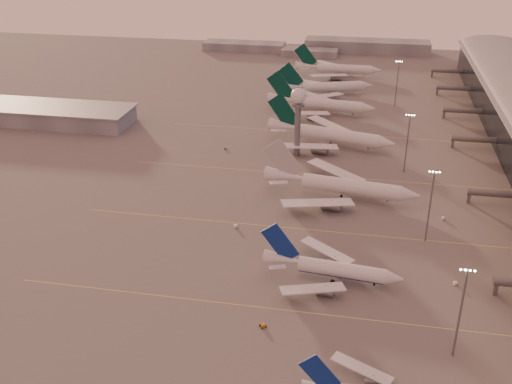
# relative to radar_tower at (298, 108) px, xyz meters

# --- Properties ---
(ground) EXTENTS (700.00, 700.00, 0.00)m
(ground) POSITION_rel_radar_tower_xyz_m (-5.00, -120.00, -20.95)
(ground) COLOR #605D5D
(ground) RESTS_ON ground
(taxiway_markings) EXTENTS (180.00, 185.25, 0.02)m
(taxiway_markings) POSITION_rel_radar_tower_xyz_m (25.00, -64.00, -20.94)
(taxiway_markings) COLOR #E1CF4F
(taxiway_markings) RESTS_ON ground
(hangar) EXTENTS (82.00, 27.00, 8.50)m
(hangar) POSITION_rel_radar_tower_xyz_m (-125.00, 20.00, -16.63)
(hangar) COLOR slate
(hangar) RESTS_ON ground
(radar_tower) EXTENTS (6.40, 6.40, 31.10)m
(radar_tower) POSITION_rel_radar_tower_xyz_m (0.00, 0.00, 0.00)
(radar_tower) COLOR slate
(radar_tower) RESTS_ON ground
(mast_a) EXTENTS (3.60, 0.56, 25.00)m
(mast_a) POSITION_rel_radar_tower_xyz_m (53.00, -120.00, -7.21)
(mast_a) COLOR slate
(mast_a) RESTS_ON ground
(mast_b) EXTENTS (3.60, 0.56, 25.00)m
(mast_b) POSITION_rel_radar_tower_xyz_m (50.00, -65.00, -7.21)
(mast_b) COLOR slate
(mast_b) RESTS_ON ground
(mast_c) EXTENTS (3.60, 0.56, 25.00)m
(mast_c) POSITION_rel_radar_tower_xyz_m (45.00, -10.00, -7.21)
(mast_c) COLOR slate
(mast_c) RESTS_ON ground
(mast_d) EXTENTS (3.60, 0.56, 25.00)m
(mast_d) POSITION_rel_radar_tower_xyz_m (43.00, 80.00, -7.21)
(mast_d) COLOR slate
(mast_d) RESTS_ON ground
(distant_horizon) EXTENTS (165.00, 37.50, 9.00)m
(distant_horizon) POSITION_rel_radar_tower_xyz_m (-2.38, 205.14, -17.06)
(distant_horizon) COLOR slate
(distant_horizon) RESTS_ON ground
(narrowbody_mid) EXTENTS (41.15, 32.71, 16.09)m
(narrowbody_mid) POSITION_rel_radar_tower_xyz_m (21.92, -93.50, -17.69)
(narrowbody_mid) COLOR silver
(narrowbody_mid) RESTS_ON ground
(widebody_white) EXTENTS (57.87, 46.06, 20.44)m
(widebody_white) POSITION_rel_radar_tower_xyz_m (21.04, -38.61, -17.41)
(widebody_white) COLOR silver
(widebody_white) RESTS_ON ground
(greentail_a) EXTENTS (58.38, 46.59, 21.59)m
(greentail_a) POSITION_rel_radar_tower_xyz_m (13.16, 14.06, -17.14)
(greentail_a) COLOR silver
(greentail_a) RESTS_ON ground
(greentail_b) EXTENTS (57.09, 45.84, 20.79)m
(greentail_b) POSITION_rel_radar_tower_xyz_m (4.81, 59.77, -17.28)
(greentail_b) COLOR silver
(greentail_b) RESTS_ON ground
(greentail_c) EXTENTS (52.67, 41.83, 19.90)m
(greentail_c) POSITION_rel_radar_tower_xyz_m (5.07, 93.12, -17.43)
(greentail_c) COLOR silver
(greentail_c) RESTS_ON ground
(greentail_d) EXTENTS (54.91, 44.38, 19.96)m
(greentail_d) POSITION_rel_radar_tower_xyz_m (8.71, 137.11, -17.42)
(greentail_d) COLOR silver
(greentail_d) RESTS_ON ground
(gsv_tug_mid) EXTENTS (3.62, 3.82, 0.94)m
(gsv_tug_mid) POSITION_rel_radar_tower_xyz_m (6.45, -118.16, -20.46)
(gsv_tug_mid) COLOR #C58517
(gsv_tug_mid) RESTS_ON ground
(gsv_truck_b) EXTENTS (5.53, 3.50, 2.10)m
(gsv_truck_b) POSITION_rel_radar_tower_xyz_m (57.13, -89.22, -19.88)
(gsv_truck_b) COLOR white
(gsv_truck_b) RESTS_ON ground
(gsv_truck_c) EXTENTS (5.83, 5.18, 2.33)m
(gsv_truck_c) POSITION_rel_radar_tower_xyz_m (-11.45, -68.00, -19.76)
(gsv_truck_c) COLOR white
(gsv_truck_c) RESTS_ON ground
(gsv_catering_b) EXTENTS (5.18, 3.29, 3.93)m
(gsv_catering_b) POSITION_rel_radar_tower_xyz_m (57.03, -49.42, -18.98)
(gsv_catering_b) COLOR white
(gsv_catering_b) RESTS_ON ground
(gsv_tug_far) EXTENTS (3.45, 3.92, 0.96)m
(gsv_tug_far) POSITION_rel_radar_tower_xyz_m (8.88, -27.57, -20.45)
(gsv_tug_far) COLOR white
(gsv_tug_far) RESTS_ON ground
(gsv_truck_d) EXTENTS (3.36, 5.02, 1.91)m
(gsv_truck_d) POSITION_rel_radar_tower_xyz_m (-31.64, 0.84, -19.97)
(gsv_truck_d) COLOR #5C5E61
(gsv_truck_d) RESTS_ON ground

